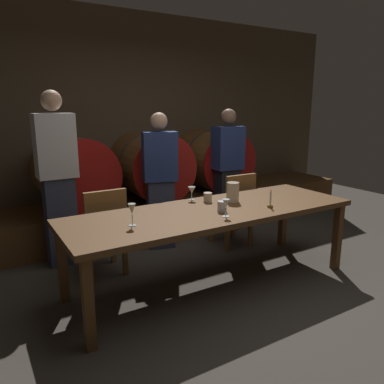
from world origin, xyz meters
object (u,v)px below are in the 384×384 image
(cup_left, at_px, (222,206))
(guest_center, at_px, (160,181))
(chair_left, at_px, (103,228))
(wine_glass_center, at_px, (226,204))
(candle_center, at_px, (270,202))
(pitcher, at_px, (233,192))
(wine_barrel_left, at_px, (73,173))
(guest_right, at_px, (227,170))
(chair_right, at_px, (235,206))
(guest_left, at_px, (58,178))
(wine_glass_left, at_px, (132,210))
(wine_barrel_right, at_px, (211,160))
(cup_right, at_px, (208,197))
(wine_barrel_center, at_px, (150,166))
(dining_table, at_px, (213,216))
(wine_glass_right, at_px, (192,190))

(cup_left, bearing_deg, guest_center, 90.45)
(chair_left, height_order, wine_glass_center, same)
(candle_center, relative_size, pitcher, 0.93)
(wine_barrel_left, bearing_deg, guest_right, -18.11)
(wine_barrel_left, height_order, chair_right, wine_barrel_left)
(wine_barrel_left, xyz_separation_m, cup_left, (0.81, -1.90, -0.08))
(guest_left, relative_size, cup_left, 19.05)
(guest_right, height_order, wine_glass_left, guest_right)
(wine_barrel_right, distance_m, guest_left, 2.36)
(wine_barrel_right, bearing_deg, cup_right, -125.08)
(wine_glass_center, bearing_deg, wine_glass_left, 166.51)
(wine_barrel_center, xyz_separation_m, pitcher, (0.10, -1.67, -0.04))
(candle_center, distance_m, pitcher, 0.39)
(cup_left, bearing_deg, wine_barrel_right, 58.38)
(wine_glass_center, distance_m, cup_left, 0.17)
(pitcher, distance_m, cup_right, 0.25)
(pitcher, bearing_deg, dining_table, -158.27)
(chair_right, distance_m, candle_center, 0.98)
(wine_barrel_left, height_order, dining_table, wine_barrel_left)
(guest_center, bearing_deg, wine_glass_right, 105.59)
(wine_barrel_left, bearing_deg, wine_barrel_center, 0.00)
(chair_right, bearing_deg, pitcher, 50.85)
(wine_barrel_right, xyz_separation_m, pitcher, (-0.88, -1.67, -0.04))
(wine_barrel_center, relative_size, wine_glass_center, 6.33)
(wine_barrel_right, distance_m, guest_center, 1.38)
(wine_glass_center, bearing_deg, dining_table, 80.52)
(wine_barrel_left, xyz_separation_m, pitcher, (1.10, -1.67, -0.04))
(dining_table, xyz_separation_m, cup_left, (0.02, -0.11, 0.11))
(guest_left, height_order, wine_glass_center, guest_left)
(candle_center, relative_size, wine_glass_right, 1.33)
(wine_glass_center, bearing_deg, cup_right, 73.68)
(guest_center, distance_m, wine_glass_center, 1.35)
(pitcher, relative_size, wine_glass_left, 1.07)
(wine_glass_right, bearing_deg, chair_left, 159.07)
(wine_barrel_right, distance_m, pitcher, 1.89)
(wine_barrel_right, distance_m, chair_right, 1.27)
(dining_table, relative_size, guest_center, 1.72)
(guest_left, bearing_deg, candle_center, 136.56)
(pitcher, xyz_separation_m, wine_glass_center, (-0.35, -0.37, 0.02))
(wine_glass_left, bearing_deg, chair_left, 89.79)
(wine_barrel_right, height_order, cup_right, wine_barrel_right)
(pitcher, bearing_deg, wine_barrel_left, 123.32)
(pitcher, bearing_deg, wine_glass_left, -170.40)
(wine_glass_right, xyz_separation_m, cup_right, (0.10, -0.14, -0.05))
(chair_right, xyz_separation_m, guest_left, (-1.85, 0.53, 0.43))
(wine_barrel_left, distance_m, cup_left, 2.07)
(guest_right, distance_m, cup_right, 1.34)
(wine_barrel_center, relative_size, cup_left, 10.22)
(cup_right, bearing_deg, pitcher, -29.41)
(dining_table, xyz_separation_m, wine_glass_left, (-0.81, -0.06, 0.19))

